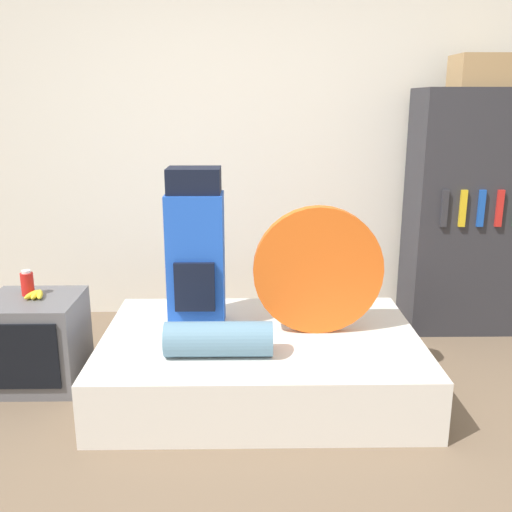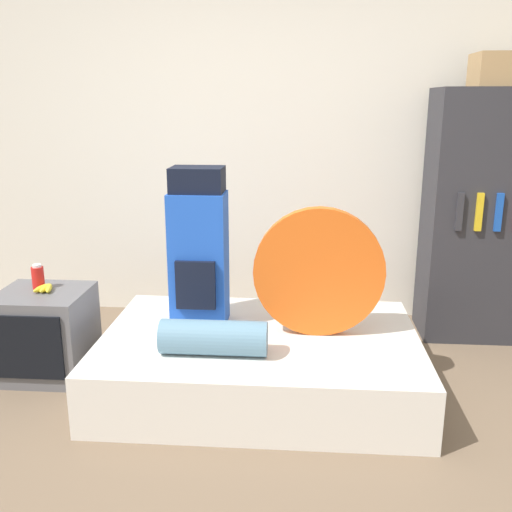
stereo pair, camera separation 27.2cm
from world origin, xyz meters
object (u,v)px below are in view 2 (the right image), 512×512
Objects in this scene: tent_bag at (319,272)px; canister at (38,277)px; sleeping_roll at (214,338)px; backpack at (199,250)px; television at (45,333)px; cardboard_box at (509,70)px; bookshelf at (495,217)px.

tent_bag reaches higher than canister.
sleeping_roll is 1.19m from canister.
backpack is 1.76× the size of television.
backpack reaches higher than television.
backpack is 6.17× the size of canister.
bookshelf is at bearing 16.23° from cardboard_box.
sleeping_roll is 3.73× the size of canister.
sleeping_roll is at bearing -145.21° from cardboard_box.
tent_bag is 1.64m from canister.
bookshelf is (1.87, 0.76, 0.07)m from backpack.
cardboard_box is (1.71, 1.19, 1.35)m from sleeping_roll.
canister is 3.14m from cardboard_box.
cardboard_box is at bearing 34.79° from sleeping_roll.
bookshelf is (2.79, 0.83, 0.58)m from television.
backpack is 1.66× the size of sleeping_roll.
television is (-1.06, 0.36, -0.16)m from sleeping_roll.
cardboard_box is at bearing 36.65° from tent_bag.
tent_bag is 0.67m from sleeping_roll.
backpack reaches higher than canister.
bookshelf is (2.83, 0.77, 0.25)m from canister.
tent_bag is 1.65m from television.
backpack reaches higher than sleeping_roll.
backpack is 2.02m from bookshelf.
tent_bag reaches higher than television.
tent_bag is 1.31× the size of sleeping_roll.
television reaches higher than sleeping_roll.
television is 0.31× the size of bookshelf.
cardboard_box is at bearing 16.67° from television.
canister is (-0.04, 0.07, 0.32)m from television.
television is 1.19× the size of cardboard_box.
bookshelf is at bearing 22.10° from backpack.
bookshelf is at bearing 16.66° from television.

